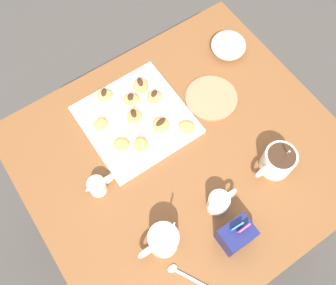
{
  "coord_description": "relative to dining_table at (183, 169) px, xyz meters",
  "views": [
    {
      "loc": [
        0.29,
        0.34,
        1.78
      ],
      "look_at": [
        0.02,
        -0.05,
        0.72
      ],
      "focal_mm": 40.63,
      "sensor_mm": 36.0,
      "label": 1
    }
  ],
  "objects": [
    {
      "name": "ground_plane",
      "position": [
        0.0,
        0.0,
        -0.58
      ],
      "size": [
        8.0,
        8.0,
        0.0
      ],
      "primitive_type": "plane",
      "color": "#423D38"
    },
    {
      "name": "dining_table",
      "position": [
        0.0,
        0.0,
        0.0
      ],
      "size": [
        0.95,
        0.86,
        0.7
      ],
      "color": "brown",
      "rests_on": "ground_plane"
    },
    {
      "name": "pastry_plate_square",
      "position": [
        0.06,
        -0.18,
        0.13
      ],
      "size": [
        0.32,
        0.32,
        0.02
      ],
      "primitive_type": "cube",
      "color": "white",
      "rests_on": "dining_table"
    },
    {
      "name": "coffee_mug_cream_left",
      "position": [
        -0.2,
        0.19,
        0.17
      ],
      "size": [
        0.13,
        0.09,
        0.13
      ],
      "color": "silver",
      "rests_on": "dining_table"
    },
    {
      "name": "coffee_mug_cream_right",
      "position": [
        0.2,
        0.19,
        0.18
      ],
      "size": [
        0.12,
        0.08,
        0.14
      ],
      "color": "silver",
      "rests_on": "dining_table"
    },
    {
      "name": "cream_pitcher_white",
      "position": [
        0.01,
        0.19,
        0.17
      ],
      "size": [
        0.1,
        0.06,
        0.07
      ],
      "color": "white",
      "rests_on": "dining_table"
    },
    {
      "name": "sugar_caddy",
      "position": [
        0.03,
        0.28,
        0.17
      ],
      "size": [
        0.09,
        0.07,
        0.11
      ],
      "color": "#191E51",
      "rests_on": "dining_table"
    },
    {
      "name": "ice_cream_bowl",
      "position": [
        -0.35,
        -0.23,
        0.17
      ],
      "size": [
        0.12,
        0.12,
        0.09
      ],
      "color": "white",
      "rests_on": "dining_table"
    },
    {
      "name": "chocolate_sauce_pitcher",
      "position": [
        0.27,
        -0.05,
        0.16
      ],
      "size": [
        0.09,
        0.05,
        0.06
      ],
      "color": "white",
      "rests_on": "dining_table"
    },
    {
      "name": "saucer_coral_left",
      "position": [
        -0.19,
        -0.11,
        0.13
      ],
      "size": [
        0.17,
        0.17,
        0.01
      ],
      "primitive_type": "cylinder",
      "color": "#E5704C",
      "rests_on": "dining_table"
    },
    {
      "name": "loose_spoon_near_saucer",
      "position": [
        0.2,
        0.3,
        0.13
      ],
      "size": [
        0.09,
        0.14,
        0.01
      ],
      "color": "silver",
      "rests_on": "dining_table"
    },
    {
      "name": "beignet_0",
      "position": [
        0.1,
        -0.09,
        0.16
      ],
      "size": [
        0.06,
        0.06,
        0.03
      ],
      "primitive_type": "ellipsoid",
      "rotation": [
        0.0,
        0.0,
        1.01
      ],
      "color": "#D19347",
      "rests_on": "pastry_plate_square"
    },
    {
      "name": "beignet_1",
      "position": [
        0.16,
        -0.22,
        0.16
      ],
      "size": [
        0.05,
        0.05,
        0.03
      ],
      "primitive_type": "ellipsoid",
      "rotation": [
        0.0,
        0.0,
        3.29
      ],
      "color": "#D19347",
      "rests_on": "pastry_plate_square"
    },
    {
      "name": "beignet_2",
      "position": [
        -0.01,
        -0.27,
        0.16
      ],
      "size": [
        0.07,
        0.07,
        0.04
      ],
      "primitive_type": "ellipsoid",
      "rotation": [
        0.0,
        0.0,
        1.09
      ],
      "color": "#D19347",
      "rests_on": "pastry_plate_square"
    },
    {
      "name": "chocolate_drizzle_2",
      "position": [
        -0.01,
        -0.27,
        0.18
      ],
      "size": [
        0.03,
        0.04,
        0.0
      ],
      "primitive_type": "ellipsoid",
      "rotation": [
        0.0,
        0.0,
        1.27
      ],
      "color": "#381E11",
      "rests_on": "beignet_2"
    },
    {
      "name": "beignet_3",
      "position": [
        0.01,
        -0.11,
        0.16
      ],
      "size": [
        0.07,
        0.07,
        0.03
      ],
      "primitive_type": "ellipsoid",
      "rotation": [
        0.0,
        0.0,
        0.47
      ],
      "color": "#D19347",
      "rests_on": "pastry_plate_square"
    },
    {
      "name": "chocolate_drizzle_3",
      "position": [
        0.01,
        -0.11,
        0.18
      ],
      "size": [
        0.04,
        0.02,
        0.0
      ],
      "primitive_type": "ellipsoid",
      "rotation": [
        0.0,
        0.0,
        0.2
      ],
      "color": "#381E11",
      "rests_on": "beignet_3"
    },
    {
      "name": "beignet_4",
      "position": [
        0.06,
        -0.18,
        0.16
      ],
      "size": [
        0.06,
        0.06,
        0.04
      ],
      "primitive_type": "ellipsoid",
      "rotation": [
        0.0,
        0.0,
        1.25
      ],
      "color": "#D19347",
      "rests_on": "pastry_plate_square"
    },
    {
      "name": "chocolate_drizzle_4",
      "position": [
        0.06,
        -0.18,
        0.18
      ],
      "size": [
        0.03,
        0.04,
        0.0
      ],
      "primitive_type": "ellipsoid",
      "rotation": [
        0.0,
        0.0,
        1.26
      ],
      "color": "#381E11",
      "rests_on": "beignet_4"
    },
    {
      "name": "beignet_5",
      "position": [
        0.15,
        -0.12,
        0.16
      ],
      "size": [
        0.06,
        0.06,
        0.03
      ],
      "primitive_type": "ellipsoid",
      "rotation": [
        0.0,
        0.0,
        1.06
      ],
      "color": "#D19347",
      "rests_on": "pastry_plate_square"
    },
    {
      "name": "beignet_6",
      "position": [
        -0.03,
        -0.2,
        0.16
      ],
      "size": [
        0.06,
        0.06,
        0.04
      ],
      "primitive_type": "ellipsoid",
      "rotation": [
        0.0,
        0.0,
        1.03
      ],
      "color": "#D19347",
      "rests_on": "pastry_plate_square"
    },
    {
      "name": "chocolate_drizzle_6",
      "position": [
        -0.03,
        -0.2,
        0.18
      ],
      "size": [
        0.03,
        0.03,
        0.0
      ],
      "primitive_type": "ellipsoid",
      "rotation": [
        0.0,
        0.0,
        0.59
      ],
      "color": "#381E11",
      "rests_on": "beignet_6"
    },
    {
      "name": "beignet_7",
      "position": [
        0.1,
        -0.3,
        0.16
      ],
      "size": [
        0.07,
        0.06,
        0.03
      ],
      "primitive_type": "ellipsoid",
      "rotation": [
        0.0,
        0.0,
        4.19
      ],
      "color": "#D19347",
      "rests_on": "pastry_plate_square"
    },
    {
      "name": "chocolate_drizzle_7",
      "position": [
        0.1,
        -0.3,
        0.17
      ],
      "size": [
        0.03,
        0.04,
        0.0
      ],
      "primitive_type": "ellipsoid",
      "rotation": [
        0.0,
        0.0,
        4.08
      ],
      "color": "#381E11",
      "rests_on": "beignet_7"
    },
    {
      "name": "beignet_8",
      "position": [
        0.04,
        -0.24,
        0.16
      ],
      "size": [
        0.07,
        0.06,
        0.03
      ],
      "primitive_type": "ellipsoid",
      "rotation": [
        0.0,
        0.0,
        4.19
      ],
      "color": "#D19347",
      "rests_on": "pastry_plate_square"
    },
    {
      "name": "chocolate_drizzle_8",
      "position": [
        0.04,
        -0.24,
        0.17
      ],
      "size": [
        0.03,
        0.03,
        0.0
      ],
      "primitive_type": "ellipsoid",
      "rotation": [
        0.0,
        0.0,
        4.06
      ],
      "color": "#381E11",
      "rests_on": "beignet_8"
    },
    {
      "name": "beignet_9",
      "position": [
        -0.05,
        -0.06,
        0.16
      ],
      "size": [
        0.06,
        0.07,
        0.03
      ],
      "primitive_type": "ellipsoid",
      "rotation": [
        0.0,
        0.0,
        2.25
      ],
      "color": "#D19347",
      "rests_on": "pastry_plate_square"
    }
  ]
}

